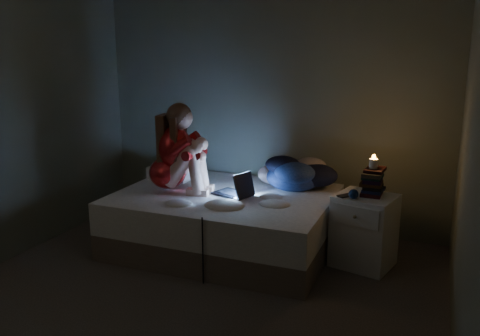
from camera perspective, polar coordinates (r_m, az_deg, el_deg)
The scene contains 13 objects.
floor at distance 3.75m, azimuth -6.65°, elevation -15.48°, with size 3.60×3.80×0.02m, color #34302E.
wall_back at distance 5.06m, azimuth 3.34°, elevation 7.82°, with size 3.60×0.02×2.60m, color #595F45.
wall_right at distance 2.92m, azimuth 25.64°, elevation 2.23°, with size 0.02×3.80×2.60m, color #595F45.
bed at distance 4.60m, azimuth -1.75°, elevation -6.06°, with size 1.90×1.43×0.52m, color beige, non-canonical shape.
pillow at distance 5.08m, azimuth -7.81°, elevation -0.48°, with size 0.42×0.30×0.12m, color white.
woman at distance 4.55m, azimuth -8.38°, elevation 2.37°, with size 0.51×0.33×0.82m, color #AA0903, non-canonical shape.
laptop at distance 4.43m, azimuth -0.90°, elevation -1.66°, with size 0.33×0.23×0.23m, color black, non-canonical shape.
clothes_pile at distance 4.66m, azimuth 6.11°, elevation -0.41°, with size 0.54×0.43×0.32m, color navy, non-canonical shape.
nightstand at distance 4.35m, azimuth 14.04°, elevation -6.97°, with size 0.46×0.41×0.62m, color white.
book_stack at distance 4.25m, azimuth 14.93°, elevation -1.48°, with size 0.19×0.25×0.23m, color black, non-canonical shape.
candle at distance 4.21m, azimuth 15.06°, elevation 0.58°, with size 0.07×0.07×0.08m, color beige.
phone at distance 4.16m, azimuth 12.30°, elevation -3.27°, with size 0.07×0.14×0.01m, color black.
blue_orb at distance 4.10m, azimuth 13.33°, elevation -3.04°, with size 0.08×0.08×0.08m, color navy.
Camera 1 is at (1.60, -2.86, 1.81)m, focal length 37.22 mm.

